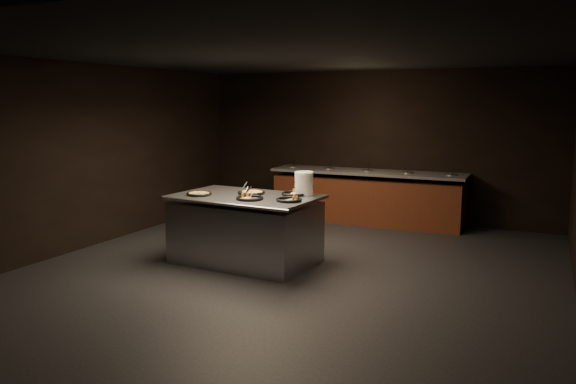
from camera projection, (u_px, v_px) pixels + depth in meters
The scene contains 11 objects.
room at pixel (289, 166), 7.38m from camera, with size 7.02×8.02×2.92m.
salad_bar at pixel (366, 200), 10.74m from camera, with size 3.70×0.83×1.18m.
serving_counter at pixel (246, 231), 8.06m from camera, with size 2.12×1.44×0.98m.
plate_stack at pixel (304, 184), 8.01m from camera, with size 0.26×0.26×0.33m, color white.
pan_veggie_whole at pixel (199, 194), 8.01m from camera, with size 0.36×0.36×0.04m.
pan_cheese_whole at pixel (251, 192), 8.13m from camera, with size 0.40×0.40×0.04m.
pan_cheese_slices_a at pixel (294, 194), 8.03m from camera, with size 0.37×0.37×0.04m.
pan_cheese_slices_b at pixel (250, 198), 7.65m from camera, with size 0.38×0.38×0.04m.
pan_veggie_slices at pixel (289, 200), 7.52m from camera, with size 0.35×0.35×0.04m.
server_left at pixel (245, 188), 8.09m from camera, with size 0.11×0.35×0.17m.
server_right at pixel (250, 193), 7.72m from camera, with size 0.32×0.24×0.18m.
Camera 1 is at (3.06, -6.68, 2.28)m, focal length 35.00 mm.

